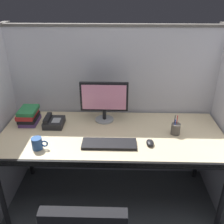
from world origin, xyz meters
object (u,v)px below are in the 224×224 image
desk (112,139)px  desk_phone (53,122)px  monitor_center (104,99)px  book_stack (29,116)px  pen_cup (176,129)px  keyboard_main (109,144)px  computer_mouse (150,143)px  coffee_mug (37,143)px

desk → desk_phone: desk_phone is taller
monitor_center → desk: bearing=-72.9°
book_stack → pen_cup: bearing=-7.0°
keyboard_main → book_stack: book_stack is taller
computer_mouse → pen_cup: (0.23, 0.17, 0.03)m
book_stack → desk_phone: bearing=-10.8°
desk → book_stack: size_ratio=8.65×
monitor_center → pen_cup: (0.61, -0.22, -0.17)m
monitor_center → desk_phone: (-0.45, -0.11, -0.18)m
coffee_mug → book_stack: 0.46m
computer_mouse → keyboard_main: bearing=-177.3°
desk → coffee_mug: size_ratio=15.08×
monitor_center → pen_cup: size_ratio=2.55×
book_stack → pen_cup: 1.31m
coffee_mug → book_stack: size_ratio=0.57×
computer_mouse → book_stack: (-1.07, 0.33, 0.05)m
desk_phone → coffee_mug: bearing=-95.5°
computer_mouse → coffee_mug: 0.87m
coffee_mug → pen_cup: bearing=12.8°
computer_mouse → coffee_mug: (-0.87, -0.08, 0.03)m
computer_mouse → desk_phone: bearing=161.2°
book_stack → monitor_center: bearing=5.3°
coffee_mug → pen_cup: pen_cup is taller
desk_phone → pen_cup: size_ratio=1.12×
computer_mouse → pen_cup: bearing=36.3°
keyboard_main → book_stack: (-0.75, 0.34, 0.06)m
coffee_mug → book_stack: bearing=115.8°
monitor_center → pen_cup: monitor_center is taller
desk_phone → coffee_mug: 0.37m
desk → desk_phone: bearing=165.4°
desk_phone → pen_cup: (1.07, -0.12, 0.02)m
computer_mouse → book_stack: bearing=162.9°
keyboard_main → pen_cup: bearing=18.4°
desk → pen_cup: bearing=2.4°
computer_mouse → book_stack: 1.12m
computer_mouse → pen_cup: 0.29m
keyboard_main → computer_mouse: computer_mouse is taller
keyboard_main → book_stack: bearing=155.2°
keyboard_main → computer_mouse: (0.32, 0.02, 0.01)m
desk → computer_mouse: bearing=-25.5°
coffee_mug → keyboard_main: bearing=6.8°
desk_phone → coffee_mug: (-0.04, -0.36, 0.01)m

